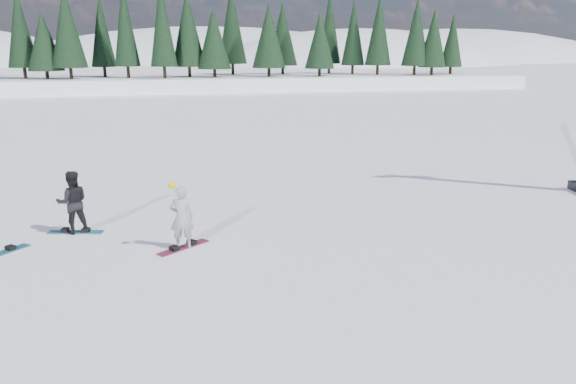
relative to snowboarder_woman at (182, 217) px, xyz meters
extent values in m
plane|color=white|center=(-1.91, -0.21, -0.82)|extent=(420.00, 420.00, 0.00)
cube|color=white|center=(-1.91, 54.79, -1.82)|extent=(90.00, 14.00, 5.00)
ellipsoid|color=white|center=(18.09, 199.79, -15.45)|extent=(182.00, 140.00, 53.20)
ellipsoid|color=white|center=(108.09, 184.79, -14.68)|extent=(156.00, 120.00, 50.40)
ellipsoid|color=white|center=(58.09, 149.79, -13.20)|extent=(117.00, 90.00, 45.00)
cone|color=black|center=(-15.59, 54.79, 4.43)|extent=(3.20, 3.20, 7.50)
cone|color=black|center=(-12.55, 54.79, 4.43)|extent=(3.20, 3.20, 7.50)
cone|color=black|center=(-9.51, 54.79, 4.43)|extent=(3.20, 3.20, 7.50)
cone|color=black|center=(-6.47, 54.79, 4.43)|extent=(3.20, 3.20, 7.50)
cone|color=black|center=(-3.43, 54.79, 4.43)|extent=(3.20, 3.20, 7.50)
cone|color=black|center=(-0.39, 54.79, 4.43)|extent=(3.20, 3.20, 7.50)
cone|color=black|center=(2.65, 54.79, 4.43)|extent=(3.20, 3.20, 7.50)
cone|color=black|center=(5.69, 54.79, 4.43)|extent=(3.20, 3.20, 7.50)
cone|color=black|center=(8.73, 54.79, 4.43)|extent=(3.20, 3.20, 7.50)
cone|color=black|center=(11.77, 54.79, 4.43)|extent=(3.20, 3.20, 7.50)
cone|color=black|center=(14.81, 54.79, 4.43)|extent=(3.20, 3.20, 7.50)
cone|color=black|center=(17.85, 54.79, 4.43)|extent=(3.20, 3.20, 7.50)
cone|color=black|center=(20.89, 54.79, 4.43)|extent=(3.20, 3.20, 7.50)
cone|color=black|center=(23.93, 54.79, 4.43)|extent=(3.20, 3.20, 7.50)
cone|color=black|center=(26.97, 54.79, 4.43)|extent=(3.20, 3.20, 7.50)
cone|color=black|center=(30.01, 54.79, 4.43)|extent=(3.20, 3.20, 7.50)
cone|color=black|center=(33.05, 54.79, 4.43)|extent=(3.20, 3.20, 7.50)
cone|color=black|center=(36.09, 54.79, 4.43)|extent=(3.20, 3.20, 7.50)
imported|color=#ABABB0|center=(0.00, 0.00, -0.01)|extent=(0.61, 0.42, 1.62)
sphere|color=#DFB60B|center=(-0.20, -0.12, 0.85)|extent=(0.18, 0.18, 0.18)
imported|color=black|center=(-2.82, 1.87, 0.04)|extent=(0.94, 0.79, 1.73)
cube|color=#9C2249|center=(0.00, 0.00, -0.81)|extent=(1.37, 1.12, 0.03)
cube|color=teal|center=(-2.82, 1.87, -0.81)|extent=(1.53, 0.60, 0.03)
cube|color=teal|center=(-4.40, 0.55, -0.81)|extent=(1.22, 1.30, 0.03)
camera|label=1|loc=(-0.34, -13.61, 4.12)|focal=35.00mm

